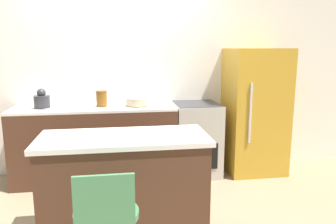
{
  "coord_description": "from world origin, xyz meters",
  "views": [
    {
      "loc": [
        -0.0,
        -3.68,
        1.63
      ],
      "look_at": [
        0.5,
        -0.38,
        0.97
      ],
      "focal_mm": 35.0,
      "sensor_mm": 36.0,
      "label": 1
    }
  ],
  "objects_px": {
    "oven_range": "(196,139)",
    "kettle": "(42,100)",
    "refrigerator": "(255,111)",
    "mixing_bowl": "(138,101)"
  },
  "relations": [
    {
      "from": "oven_range",
      "to": "mixing_bowl",
      "type": "bearing_deg",
      "value": -178.86
    },
    {
      "from": "oven_range",
      "to": "mixing_bowl",
      "type": "distance_m",
      "value": 0.91
    },
    {
      "from": "refrigerator",
      "to": "oven_range",
      "type": "bearing_deg",
      "value": 179.01
    },
    {
      "from": "oven_range",
      "to": "refrigerator",
      "type": "bearing_deg",
      "value": -0.99
    },
    {
      "from": "oven_range",
      "to": "kettle",
      "type": "distance_m",
      "value": 1.96
    },
    {
      "from": "refrigerator",
      "to": "kettle",
      "type": "height_order",
      "value": "refrigerator"
    },
    {
      "from": "refrigerator",
      "to": "mixing_bowl",
      "type": "height_order",
      "value": "refrigerator"
    },
    {
      "from": "oven_range",
      "to": "refrigerator",
      "type": "relative_size",
      "value": 0.58
    },
    {
      "from": "oven_range",
      "to": "kettle",
      "type": "height_order",
      "value": "kettle"
    },
    {
      "from": "refrigerator",
      "to": "mixing_bowl",
      "type": "distance_m",
      "value": 1.54
    }
  ]
}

